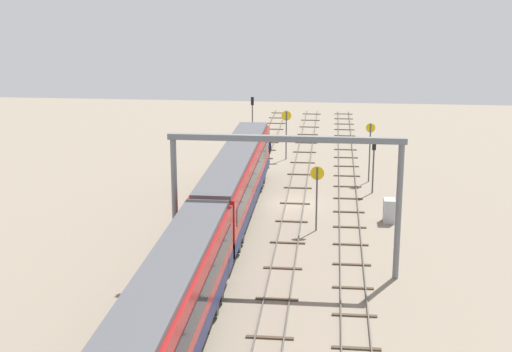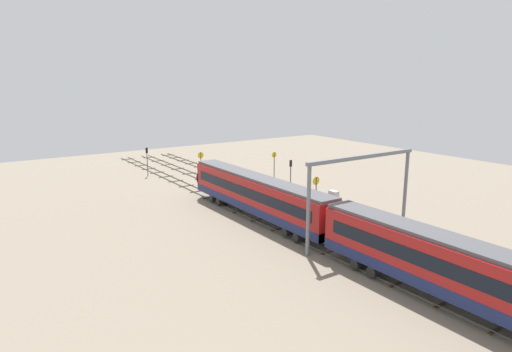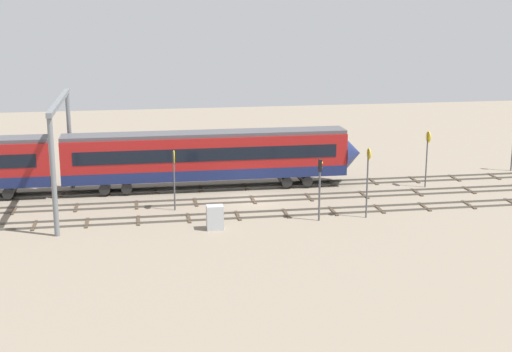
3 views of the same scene
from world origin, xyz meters
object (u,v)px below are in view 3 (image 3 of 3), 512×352
object	(u,v)px
speed_sign_far_trackside	(427,150)
relay_cabinet	(215,217)
speed_sign_mid_trackside	(368,174)
speed_sign_near_foreground	(174,171)
signal_light_trackside_approach	(320,181)
overhead_gantry	(61,131)
train	(64,164)

from	to	relation	value
speed_sign_far_trackside	relay_cabinet	bearing A→B (deg)	-155.35
speed_sign_mid_trackside	speed_sign_far_trackside	distance (m)	11.14
speed_sign_near_foreground	signal_light_trackside_approach	bearing A→B (deg)	-23.38
signal_light_trackside_approach	speed_sign_mid_trackside	bearing A→B (deg)	2.49
speed_sign_near_foreground	signal_light_trackside_approach	distance (m)	11.23
overhead_gantry	speed_sign_mid_trackside	distance (m)	23.29
signal_light_trackside_approach	speed_sign_near_foreground	bearing A→B (deg)	156.62
speed_sign_near_foreground	overhead_gantry	bearing A→B (deg)	168.48
signal_light_trackside_approach	speed_sign_far_trackside	bearing A→B (deg)	34.86
overhead_gantry	speed_sign_near_foreground	size ratio (longest dim) A/B	2.96
speed_sign_far_trackside	speed_sign_near_foreground	bearing A→B (deg)	-170.69
train	speed_sign_near_foreground	bearing A→B (deg)	-34.95
speed_sign_mid_trackside	speed_sign_far_trackside	bearing A→B (deg)	44.98
speed_sign_near_foreground	speed_sign_mid_trackside	size ratio (longest dim) A/B	0.89
speed_sign_mid_trackside	relay_cabinet	xyz separation A→B (m)	(-11.44, -0.99, -2.46)
speed_sign_near_foreground	speed_sign_far_trackside	bearing A→B (deg)	9.31
overhead_gantry	speed_sign_far_trackside	xyz separation A→B (m)	(30.21, 1.87, -2.90)
train	signal_light_trackside_approach	xyz separation A→B (m)	(19.04, -10.56, 0.35)
relay_cabinet	speed_sign_mid_trackside	bearing A→B (deg)	4.95
relay_cabinet	overhead_gantry	bearing A→B (deg)	147.29
train	speed_sign_mid_trackside	distance (m)	24.97
speed_sign_near_foreground	speed_sign_far_trackside	distance (m)	22.13
overhead_gantry	speed_sign_near_foreground	xyz separation A→B (m)	(8.37, -1.71, -3.02)
speed_sign_near_foreground	signal_light_trackside_approach	size ratio (longest dim) A/B	1.02
overhead_gantry	signal_light_trackside_approach	world-z (taller)	overhead_gantry
overhead_gantry	speed_sign_near_foreground	distance (m)	9.06
speed_sign_mid_trackside	relay_cabinet	bearing A→B (deg)	-175.05
relay_cabinet	signal_light_trackside_approach	bearing A→B (deg)	6.10
speed_sign_far_trackside	speed_sign_mid_trackside	bearing A→B (deg)	-135.02
overhead_gantry	speed_sign_mid_trackside	bearing A→B (deg)	-15.04
speed_sign_near_foreground	speed_sign_far_trackside	world-z (taller)	speed_sign_far_trackside
train	relay_cabinet	world-z (taller)	train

